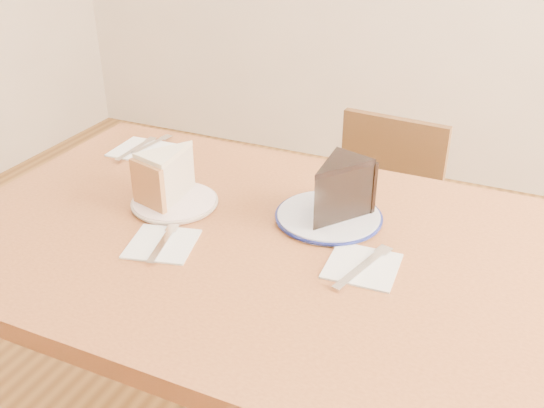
{
  "coord_description": "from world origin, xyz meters",
  "views": [
    {
      "loc": [
        0.47,
        -0.91,
        1.38
      ],
      "look_at": [
        0.03,
        0.05,
        0.8
      ],
      "focal_mm": 40.0,
      "sensor_mm": 36.0,
      "label": 1
    }
  ],
  "objects_px": {
    "plate_navy": "(329,217)",
    "carrot_cake": "(172,175)",
    "plate_cream": "(175,202)",
    "chocolate_cake": "(334,194)",
    "table": "(247,275)",
    "chair_far": "(372,236)"
  },
  "relations": [
    {
      "from": "plate_navy",
      "to": "carrot_cake",
      "type": "xyz_separation_m",
      "value": [
        -0.34,
        -0.06,
        0.05
      ]
    },
    {
      "from": "plate_navy",
      "to": "carrot_cake",
      "type": "relative_size",
      "value": 1.67
    },
    {
      "from": "plate_cream",
      "to": "chocolate_cake",
      "type": "bearing_deg",
      "value": 11.27
    },
    {
      "from": "plate_cream",
      "to": "plate_navy",
      "type": "distance_m",
      "value": 0.33
    },
    {
      "from": "table",
      "to": "chocolate_cake",
      "type": "bearing_deg",
      "value": 38.23
    },
    {
      "from": "chair_far",
      "to": "table",
      "type": "bearing_deg",
      "value": 85.4
    },
    {
      "from": "carrot_cake",
      "to": "plate_navy",
      "type": "bearing_deg",
      "value": 25.35
    },
    {
      "from": "chair_far",
      "to": "plate_cream",
      "type": "distance_m",
      "value": 0.73
    },
    {
      "from": "chair_far",
      "to": "plate_cream",
      "type": "bearing_deg",
      "value": 67.59
    },
    {
      "from": "table",
      "to": "plate_cream",
      "type": "bearing_deg",
      "value": 167.03
    },
    {
      "from": "chair_far",
      "to": "chocolate_cake",
      "type": "bearing_deg",
      "value": 99.1
    },
    {
      "from": "chair_far",
      "to": "plate_cream",
      "type": "xyz_separation_m",
      "value": [
        -0.3,
        -0.58,
        0.33
      ]
    },
    {
      "from": "chocolate_cake",
      "to": "chair_far",
      "type": "bearing_deg",
      "value": -68.85
    },
    {
      "from": "table",
      "to": "plate_cream",
      "type": "height_order",
      "value": "plate_cream"
    },
    {
      "from": "table",
      "to": "chocolate_cake",
      "type": "relative_size",
      "value": 8.94
    },
    {
      "from": "chair_far",
      "to": "chocolate_cake",
      "type": "xyz_separation_m",
      "value": [
        0.04,
        -0.51,
        0.39
      ]
    },
    {
      "from": "plate_navy",
      "to": "chocolate_cake",
      "type": "bearing_deg",
      "value": -38.76
    },
    {
      "from": "plate_navy",
      "to": "table",
      "type": "bearing_deg",
      "value": -136.41
    },
    {
      "from": "table",
      "to": "carrot_cake",
      "type": "distance_m",
      "value": 0.27
    },
    {
      "from": "chocolate_cake",
      "to": "table",
      "type": "bearing_deg",
      "value": 55.3
    },
    {
      "from": "carrot_cake",
      "to": "plate_cream",
      "type": "bearing_deg",
      "value": -40.28
    },
    {
      "from": "plate_cream",
      "to": "chocolate_cake",
      "type": "xyz_separation_m",
      "value": [
        0.34,
        0.07,
        0.06
      ]
    }
  ]
}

